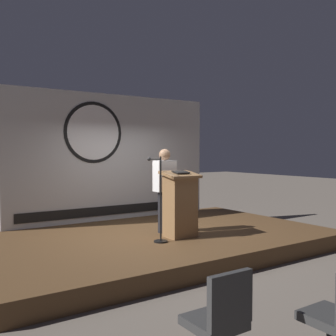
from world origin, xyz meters
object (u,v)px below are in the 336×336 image
Objects in this scene: podium at (180,204)px; audience_chair_right at (220,316)px; microphone_stand at (159,212)px; speaker_person at (165,190)px.

podium reaches higher than audience_chair_right.
microphone_stand is 3.54m from audience_chair_right.
speaker_person reaches higher than microphone_stand.
audience_chair_right is (-1.96, -3.31, -0.40)m from podium.
microphone_stand reaches higher than podium.
podium is at bearing 59.40° from audience_chair_right.
microphone_stand is (-0.52, -0.10, -0.08)m from podium.
speaker_person is at bearing 49.37° from microphone_stand.
microphone_stand reaches higher than audience_chair_right.
podium is at bearing 10.60° from microphone_stand.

